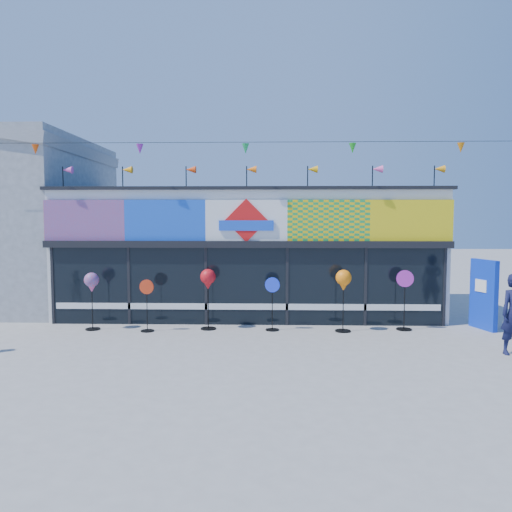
{
  "coord_description": "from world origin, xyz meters",
  "views": [
    {
      "loc": [
        0.7,
        -11.21,
        3.18
      ],
      "look_at": [
        0.32,
        2.0,
        2.16
      ],
      "focal_mm": 35.0,
      "sensor_mm": 36.0,
      "label": 1
    }
  ],
  "objects_px": {
    "spinner_1": "(147,304)",
    "spinner_5": "(405,298)",
    "blue_sign": "(484,294)",
    "spinner_4": "(344,282)",
    "spinner_0": "(92,284)",
    "spinner_2": "(208,281)",
    "spinner_3": "(272,302)"
  },
  "relations": [
    {
      "from": "spinner_1",
      "to": "spinner_5",
      "type": "xyz_separation_m",
      "value": [
        7.25,
        0.4,
        0.13
      ]
    },
    {
      "from": "blue_sign",
      "to": "spinner_4",
      "type": "relative_size",
      "value": 1.15
    },
    {
      "from": "spinner_4",
      "to": "spinner_5",
      "type": "xyz_separation_m",
      "value": [
        1.77,
        0.26,
        -0.49
      ]
    },
    {
      "from": "spinner_4",
      "to": "spinner_0",
      "type": "bearing_deg",
      "value": 179.7
    },
    {
      "from": "spinner_1",
      "to": "spinner_4",
      "type": "bearing_deg",
      "value": 1.43
    },
    {
      "from": "spinner_0",
      "to": "spinner_2",
      "type": "xyz_separation_m",
      "value": [
        3.29,
        0.15,
        0.08
      ]
    },
    {
      "from": "spinner_3",
      "to": "spinner_1",
      "type": "bearing_deg",
      "value": -176.25
    },
    {
      "from": "spinner_3",
      "to": "spinner_4",
      "type": "distance_m",
      "value": 2.07
    },
    {
      "from": "spinner_3",
      "to": "spinner_5",
      "type": "xyz_separation_m",
      "value": [
        3.74,
        0.17,
        0.1
      ]
    },
    {
      "from": "spinner_1",
      "to": "spinner_2",
      "type": "relative_size",
      "value": 0.84
    },
    {
      "from": "spinner_1",
      "to": "spinner_4",
      "type": "distance_m",
      "value": 5.52
    },
    {
      "from": "spinner_1",
      "to": "spinner_4",
      "type": "height_order",
      "value": "spinner_4"
    },
    {
      "from": "spinner_3",
      "to": "spinner_2",
      "type": "bearing_deg",
      "value": 177.08
    },
    {
      "from": "spinner_0",
      "to": "spinner_3",
      "type": "distance_m",
      "value": 5.14
    },
    {
      "from": "blue_sign",
      "to": "spinner_4",
      "type": "xyz_separation_m",
      "value": [
        -4.04,
        -0.42,
        0.39
      ]
    },
    {
      "from": "spinner_1",
      "to": "spinner_2",
      "type": "bearing_deg",
      "value": 10.9
    },
    {
      "from": "spinner_0",
      "to": "spinner_3",
      "type": "xyz_separation_m",
      "value": [
        5.11,
        0.06,
        -0.51
      ]
    },
    {
      "from": "spinner_0",
      "to": "spinner_2",
      "type": "relative_size",
      "value": 0.94
    },
    {
      "from": "spinner_0",
      "to": "spinner_1",
      "type": "bearing_deg",
      "value": -6.15
    },
    {
      "from": "blue_sign",
      "to": "spinner_4",
      "type": "bearing_deg",
      "value": 168.88
    },
    {
      "from": "spinner_4",
      "to": "spinner_5",
      "type": "bearing_deg",
      "value": 8.37
    },
    {
      "from": "spinner_1",
      "to": "spinner_5",
      "type": "relative_size",
      "value": 0.86
    },
    {
      "from": "spinner_4",
      "to": "spinner_2",
      "type": "bearing_deg",
      "value": 177.2
    },
    {
      "from": "blue_sign",
      "to": "spinner_5",
      "type": "relative_size",
      "value": 1.17
    },
    {
      "from": "blue_sign",
      "to": "spinner_5",
      "type": "xyz_separation_m",
      "value": [
        -2.27,
        -0.16,
        -0.1
      ]
    },
    {
      "from": "spinner_0",
      "to": "spinner_2",
      "type": "distance_m",
      "value": 3.29
    },
    {
      "from": "spinner_4",
      "to": "spinner_5",
      "type": "height_order",
      "value": "spinner_4"
    },
    {
      "from": "blue_sign",
      "to": "spinner_2",
      "type": "relative_size",
      "value": 1.15
    },
    {
      "from": "spinner_2",
      "to": "spinner_3",
      "type": "distance_m",
      "value": 1.92
    },
    {
      "from": "spinner_4",
      "to": "spinner_1",
      "type": "bearing_deg",
      "value": -178.57
    },
    {
      "from": "spinner_1",
      "to": "spinner_5",
      "type": "distance_m",
      "value": 7.26
    },
    {
      "from": "blue_sign",
      "to": "spinner_1",
      "type": "xyz_separation_m",
      "value": [
        -9.52,
        -0.56,
        -0.23
      ]
    }
  ]
}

